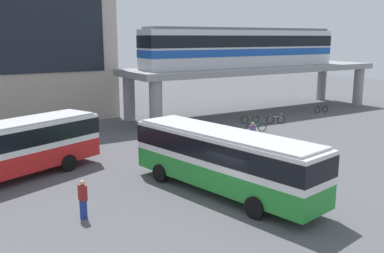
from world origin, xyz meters
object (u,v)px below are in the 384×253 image
bicycle_brown (250,120)px  pedestrian_near_building (253,134)px  bus_secondary (6,146)px  bicycle_silver (276,120)px  train (244,47)px  bus_main (223,155)px  bicycle_green (256,127)px  bicycle_blue (321,109)px  pedestrian_by_bike_rack (83,201)px

bicycle_brown → pedestrian_near_building: bearing=-128.7°
bus_secondary → bicycle_silver: bus_secondary is taller
train → pedestrian_near_building: bearing=-125.7°
bus_main → bicycle_brown: bearing=45.9°
bicycle_brown → bicycle_green: size_ratio=1.01×
bus_secondary → bicycle_blue: size_ratio=6.28×
bicycle_silver → bicycle_green: size_ratio=1.00×
bus_main → pedestrian_near_building: size_ratio=6.44×
bus_secondary → pedestrian_by_bike_rack: (1.86, -7.14, -1.16)m
pedestrian_by_bike_rack → pedestrian_near_building: bearing=22.5°
bus_secondary → bicycle_brown: bus_secondary is taller
train → bus_secondary: size_ratio=1.99×
bicycle_brown → bus_main: bearing=-134.1°
train → bicycle_silver: bearing=-97.1°
pedestrian_by_bike_rack → bus_secondary: bearing=104.6°
bus_main → bus_secondary: (-8.85, 7.88, 0.00)m
bicycle_blue → pedestrian_near_building: (-15.20, -6.90, 0.47)m
bus_main → bicycle_brown: bus_main is taller
bicycle_brown → bicycle_green: 3.38m
bus_main → bicycle_blue: 26.71m
train → bicycle_green: (-4.45, -7.40, -6.47)m
train → pedestrian_near_building: 14.79m
bicycle_silver → bicycle_brown: bearing=147.9°
bicycle_green → pedestrian_near_building: size_ratio=0.95×
bicycle_green → bus_secondary: bearing=-172.8°
bicycle_silver → bicycle_green: bearing=-156.2°
bicycle_blue → pedestrian_by_bike_rack: pedestrian_by_bike_rack is taller
bicycle_brown → bicycle_blue: bearing=2.4°
bicycle_silver → train: bearing=82.9°
train → bicycle_brown: (-2.71, -4.50, -6.47)m
bicycle_brown → bicycle_blue: (10.01, 0.43, 0.00)m
bus_secondary → pedestrian_by_bike_rack: bus_secondary is taller
train → bicycle_silver: (-0.72, -5.75, -6.47)m
pedestrian_near_building → train: bearing=54.3°
train → bicycle_green: size_ratio=13.36×
pedestrian_near_building → bicycle_blue: bearing=24.4°
bus_main → pedestrian_near_building: 10.32m
train → bicycle_blue: train is taller
bicycle_green → train: bearing=59.0°
bus_secondary → bicycle_blue: 32.28m
train → bus_secondary: (-24.40, -9.91, -4.84)m
pedestrian_near_building → pedestrian_by_bike_rack: pedestrian_near_building is taller
bus_secondary → bicycle_silver: size_ratio=6.71×
bus_main → bicycle_silver: bus_main is taller
bicycle_brown → pedestrian_by_bike_rack: (-19.84, -12.54, 0.47)m
train → bicycle_blue: bearing=-29.2°
bicycle_silver → pedestrian_by_bike_rack: pedestrian_by_bike_rack is taller
bus_secondary → pedestrian_near_building: bus_secondary is taller
bus_secondary → bicycle_silver: 24.10m
train → bus_main: train is taller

